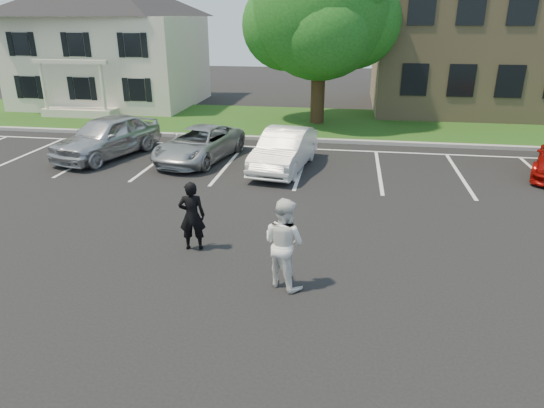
# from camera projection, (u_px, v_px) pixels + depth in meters

# --- Properties ---
(ground_plane) EXTENTS (90.00, 90.00, 0.00)m
(ground_plane) POSITION_uv_depth(u_px,v_px,m) (265.00, 274.00, 10.57)
(ground_plane) COLOR black
(ground_plane) RESTS_ON ground
(curb) EXTENTS (40.00, 0.30, 0.15)m
(curb) POSITION_uv_depth(u_px,v_px,m) (311.00, 140.00, 21.58)
(curb) COLOR gray
(curb) RESTS_ON ground
(grass_strip) EXTENTS (44.00, 8.00, 0.08)m
(grass_strip) POSITION_uv_depth(u_px,v_px,m) (317.00, 122.00, 25.27)
(grass_strip) COLOR #224817
(grass_strip) RESTS_ON ground
(stall_lines) EXTENTS (34.00, 5.36, 0.01)m
(stall_lines) POSITION_uv_depth(u_px,v_px,m) (341.00, 162.00, 18.59)
(stall_lines) COLOR silver
(stall_lines) RESTS_ON ground
(house) EXTENTS (10.30, 9.22, 7.60)m
(house) POSITION_uv_depth(u_px,v_px,m) (111.00, 40.00, 29.46)
(house) COLOR beige
(house) RESTS_ON ground
(tree) EXTENTS (7.80, 7.20, 8.80)m
(tree) POSITION_uv_depth(u_px,v_px,m) (322.00, 13.00, 23.28)
(tree) COLOR black
(tree) RESTS_ON ground
(man_black_suit) EXTENTS (0.69, 0.52, 1.70)m
(man_black_suit) POSITION_uv_depth(u_px,v_px,m) (192.00, 216.00, 11.42)
(man_black_suit) COLOR black
(man_black_suit) RESTS_ON ground
(man_white_shirt) EXTENTS (1.18, 1.11, 1.92)m
(man_white_shirt) POSITION_uv_depth(u_px,v_px,m) (284.00, 243.00, 9.80)
(man_white_shirt) COLOR white
(man_white_shirt) RESTS_ON ground
(car_silver_west) EXTENTS (3.28, 5.13, 1.62)m
(car_silver_west) POSITION_uv_depth(u_px,v_px,m) (107.00, 136.00, 19.07)
(car_silver_west) COLOR #B8B8BE
(car_silver_west) RESTS_ON ground
(car_silver_minivan) EXTENTS (3.01, 4.89, 1.27)m
(car_silver_minivan) POSITION_uv_depth(u_px,v_px,m) (199.00, 144.00, 18.66)
(car_silver_minivan) COLOR #A0A3A7
(car_silver_minivan) RESTS_ON ground
(car_white_sedan) EXTENTS (2.13, 4.55, 1.44)m
(car_white_sedan) POSITION_uv_depth(u_px,v_px,m) (284.00, 150.00, 17.52)
(car_white_sedan) COLOR white
(car_white_sedan) RESTS_ON ground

